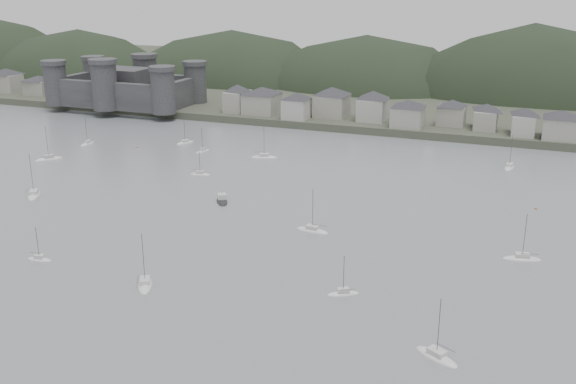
% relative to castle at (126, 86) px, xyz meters
% --- Properties ---
extents(ground, '(900.00, 900.00, 0.00)m').
position_rel_castle_xyz_m(ground, '(120.00, -179.80, -10.96)').
color(ground, slate).
rests_on(ground, ground).
extents(far_shore_land, '(900.00, 250.00, 3.00)m').
position_rel_castle_xyz_m(far_shore_land, '(120.00, 115.20, -9.46)').
color(far_shore_land, '#383D2D').
rests_on(far_shore_land, ground).
extents(forested_ridge, '(851.55, 103.94, 102.57)m').
position_rel_castle_xyz_m(forested_ridge, '(124.83, 89.60, -22.25)').
color(forested_ridge, black).
rests_on(forested_ridge, ground).
extents(castle, '(66.00, 43.00, 20.00)m').
position_rel_castle_xyz_m(castle, '(0.00, 0.00, 0.00)').
color(castle, '#313133').
rests_on(castle, far_shore_land).
extents(waterfront_town, '(451.48, 28.46, 12.92)m').
position_rel_castle_xyz_m(waterfront_town, '(170.59, 3.54, -2.30)').
color(waterfront_town, gray).
rests_on(waterfront_town, far_shore_land).
extents(moored_fleet, '(261.09, 168.51, 13.14)m').
position_rel_castle_xyz_m(moored_fleet, '(115.34, -112.51, -10.79)').
color(moored_fleet, silver).
rests_on(moored_fleet, ground).
extents(motor_launch_far, '(6.67, 8.24, 3.90)m').
position_rel_castle_xyz_m(motor_launch_far, '(99.70, -102.15, -10.67)').
color(motor_launch_far, black).
rests_on(motor_launch_far, ground).
extents(mooring_buoys, '(160.42, 129.27, 0.70)m').
position_rel_castle_xyz_m(mooring_buoys, '(139.54, -127.45, -10.81)').
color(mooring_buoys, '#BA763E').
rests_on(mooring_buoys, ground).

